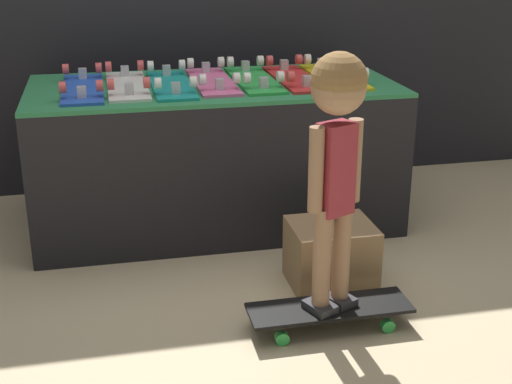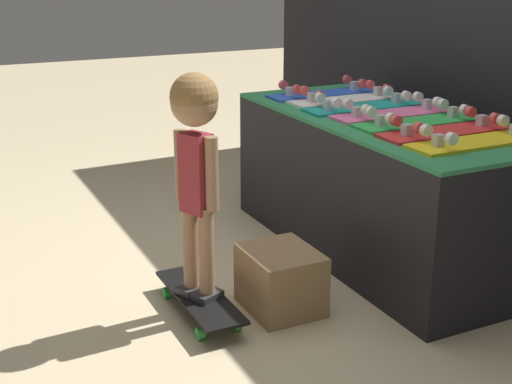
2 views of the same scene
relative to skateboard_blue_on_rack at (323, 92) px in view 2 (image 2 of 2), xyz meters
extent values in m
plane|color=beige|center=(0.63, -0.58, -0.75)|extent=(16.00, 16.00, 0.00)
cube|color=black|center=(0.63, 0.68, 0.37)|extent=(4.60, 0.10, 2.25)
cube|color=black|center=(0.63, 0.02, -0.39)|extent=(1.82, 0.85, 0.71)
cube|color=#2D7F4C|center=(0.63, 0.02, -0.03)|extent=(1.82, 0.85, 0.02)
cube|color=blue|center=(0.00, 0.00, -0.01)|extent=(0.19, 0.67, 0.01)
cube|color=#B7B7BC|center=(0.00, 0.22, 0.02)|extent=(0.04, 0.04, 0.05)
cylinder|color=#D84C4C|center=(0.08, 0.22, 0.05)|extent=(0.03, 0.05, 0.05)
cylinder|color=#D84C4C|center=(-0.08, 0.22, 0.05)|extent=(0.03, 0.05, 0.05)
cube|color=#B7B7BC|center=(0.00, -0.22, 0.02)|extent=(0.04, 0.04, 0.05)
cylinder|color=#D84C4C|center=(0.08, -0.22, 0.05)|extent=(0.03, 0.05, 0.05)
cylinder|color=#D84C4C|center=(-0.08, -0.22, 0.05)|extent=(0.03, 0.05, 0.05)
cube|color=white|center=(0.21, 0.02, -0.01)|extent=(0.19, 0.67, 0.01)
cube|color=#B7B7BC|center=(0.21, 0.24, 0.02)|extent=(0.04, 0.04, 0.05)
cylinder|color=#D84C4C|center=(0.29, 0.24, 0.05)|extent=(0.03, 0.05, 0.05)
cylinder|color=#D84C4C|center=(0.13, 0.24, 0.05)|extent=(0.03, 0.05, 0.05)
cube|color=#B7B7BC|center=(0.21, -0.20, 0.02)|extent=(0.04, 0.04, 0.05)
cylinder|color=#D84C4C|center=(0.29, -0.20, 0.05)|extent=(0.03, 0.05, 0.05)
cylinder|color=#D84C4C|center=(0.13, -0.20, 0.05)|extent=(0.03, 0.05, 0.05)
cube|color=teal|center=(0.42, -0.01, -0.01)|extent=(0.19, 0.67, 0.01)
cube|color=#B7B7BC|center=(0.42, 0.21, 0.02)|extent=(0.04, 0.04, 0.05)
cylinder|color=white|center=(0.50, 0.21, 0.05)|extent=(0.03, 0.05, 0.05)
cylinder|color=white|center=(0.34, 0.21, 0.05)|extent=(0.03, 0.05, 0.05)
cube|color=#B7B7BC|center=(0.42, -0.22, 0.02)|extent=(0.04, 0.04, 0.05)
cylinder|color=white|center=(0.50, -0.22, 0.05)|extent=(0.03, 0.05, 0.05)
cylinder|color=white|center=(0.34, -0.22, 0.05)|extent=(0.03, 0.05, 0.05)
cube|color=pink|center=(0.63, 0.03, -0.01)|extent=(0.19, 0.67, 0.01)
cube|color=#B7B7BC|center=(0.63, 0.25, 0.02)|extent=(0.04, 0.04, 0.05)
cylinder|color=white|center=(0.71, 0.25, 0.05)|extent=(0.03, 0.05, 0.05)
cylinder|color=white|center=(0.55, 0.25, 0.05)|extent=(0.03, 0.05, 0.05)
cube|color=#B7B7BC|center=(0.63, -0.19, 0.02)|extent=(0.04, 0.04, 0.05)
cylinder|color=white|center=(0.71, -0.19, 0.05)|extent=(0.03, 0.05, 0.05)
cylinder|color=white|center=(0.55, -0.19, 0.05)|extent=(0.03, 0.05, 0.05)
cube|color=green|center=(0.84, 0.03, -0.01)|extent=(0.19, 0.67, 0.01)
cube|color=#B7B7BC|center=(0.84, 0.25, 0.02)|extent=(0.04, 0.04, 0.05)
cylinder|color=white|center=(0.93, 0.25, 0.05)|extent=(0.03, 0.05, 0.05)
cylinder|color=white|center=(0.76, 0.25, 0.05)|extent=(0.03, 0.05, 0.05)
cube|color=#B7B7BC|center=(0.84, -0.19, 0.02)|extent=(0.04, 0.04, 0.05)
cylinder|color=white|center=(0.93, -0.19, 0.05)|extent=(0.03, 0.05, 0.05)
cylinder|color=white|center=(0.76, -0.19, 0.05)|extent=(0.03, 0.05, 0.05)
cube|color=red|center=(1.06, 0.02, -0.01)|extent=(0.19, 0.67, 0.01)
cube|color=#B7B7BC|center=(1.06, 0.24, 0.02)|extent=(0.04, 0.04, 0.05)
cylinder|color=#D84C4C|center=(1.14, 0.24, 0.05)|extent=(0.03, 0.05, 0.05)
cylinder|color=#D84C4C|center=(0.97, 0.24, 0.05)|extent=(0.03, 0.05, 0.05)
cube|color=#B7B7BC|center=(1.06, -0.20, 0.02)|extent=(0.04, 0.04, 0.05)
cylinder|color=#D84C4C|center=(1.14, -0.20, 0.05)|extent=(0.03, 0.05, 0.05)
cylinder|color=#D84C4C|center=(0.97, -0.20, 0.05)|extent=(0.03, 0.05, 0.05)
cube|color=yellow|center=(1.27, 0.02, -0.01)|extent=(0.19, 0.67, 0.01)
cylinder|color=white|center=(1.19, 0.24, 0.05)|extent=(0.03, 0.05, 0.05)
cube|color=#B7B7BC|center=(1.27, -0.20, 0.02)|extent=(0.04, 0.04, 0.05)
cylinder|color=white|center=(1.35, -0.20, 0.05)|extent=(0.03, 0.05, 0.05)
cylinder|color=white|center=(1.19, -0.20, 0.05)|extent=(0.03, 0.05, 0.05)
cube|color=black|center=(0.89, -1.15, -0.67)|extent=(0.64, 0.19, 0.01)
cube|color=#B7B7BC|center=(1.10, -1.15, -0.70)|extent=(0.04, 0.04, 0.05)
cylinder|color=green|center=(1.10, -1.07, -0.73)|extent=(0.05, 0.03, 0.05)
cylinder|color=green|center=(1.10, -1.23, -0.73)|extent=(0.05, 0.03, 0.05)
cube|color=#B7B7BC|center=(0.68, -1.15, -0.70)|extent=(0.04, 0.04, 0.05)
cylinder|color=green|center=(0.68, -1.07, -0.73)|extent=(0.05, 0.03, 0.05)
cylinder|color=green|center=(0.68, -1.23, -0.73)|extent=(0.05, 0.03, 0.05)
cube|color=#2D2D33|center=(0.94, -1.13, -0.65)|extent=(0.13, 0.15, 0.03)
cylinder|color=#997051|center=(0.94, -1.13, -0.44)|extent=(0.07, 0.07, 0.39)
cube|color=#2D2D33|center=(0.85, -1.17, -0.65)|extent=(0.13, 0.15, 0.03)
cylinder|color=#997051|center=(0.85, -1.17, -0.44)|extent=(0.07, 0.07, 0.39)
cube|color=maroon|center=(0.89, -1.15, -0.10)|extent=(0.15, 0.13, 0.34)
cylinder|color=#997051|center=(0.97, -1.11, -0.08)|extent=(0.05, 0.05, 0.31)
cylinder|color=#997051|center=(0.81, -1.19, -0.08)|extent=(0.05, 0.05, 0.31)
sphere|color=#997051|center=(0.89, -1.15, 0.20)|extent=(0.20, 0.20, 0.20)
sphere|color=olive|center=(0.89, -1.15, 0.22)|extent=(0.20, 0.20, 0.20)
cube|color=#8E704C|center=(1.00, -0.81, -0.61)|extent=(0.35, 0.30, 0.28)
camera|label=1|loc=(0.09, -3.46, 0.72)|focal=50.00mm
camera|label=2|loc=(3.55, -2.17, 0.77)|focal=50.00mm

